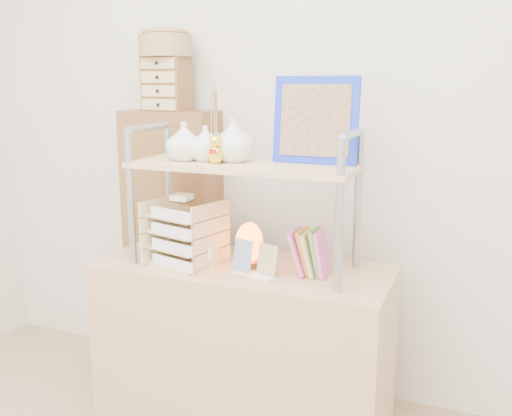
{
  "coord_description": "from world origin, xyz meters",
  "views": [
    {
      "loc": [
        0.89,
        -0.84,
        1.48
      ],
      "look_at": [
        0.06,
        1.2,
        1.0
      ],
      "focal_mm": 40.0,
      "sensor_mm": 36.0,
      "label": 1
    }
  ],
  "objects_px": {
    "salt_lamp": "(249,244)",
    "cabinet": "(174,245)",
    "letter_tray": "(184,236)",
    "desk": "(244,350)"
  },
  "relations": [
    {
      "from": "desk",
      "to": "letter_tray",
      "type": "height_order",
      "value": "letter_tray"
    },
    {
      "from": "salt_lamp",
      "to": "cabinet",
      "type": "bearing_deg",
      "value": 147.33
    },
    {
      "from": "desk",
      "to": "cabinet",
      "type": "height_order",
      "value": "cabinet"
    },
    {
      "from": "desk",
      "to": "letter_tray",
      "type": "xyz_separation_m",
      "value": [
        -0.24,
        -0.07,
        0.49
      ]
    },
    {
      "from": "desk",
      "to": "salt_lamp",
      "type": "height_order",
      "value": "salt_lamp"
    },
    {
      "from": "cabinet",
      "to": "letter_tray",
      "type": "distance_m",
      "value": 0.57
    },
    {
      "from": "desk",
      "to": "salt_lamp",
      "type": "xyz_separation_m",
      "value": [
        0.02,
        0.01,
        0.47
      ]
    },
    {
      "from": "letter_tray",
      "to": "salt_lamp",
      "type": "relative_size",
      "value": 1.6
    },
    {
      "from": "cabinet",
      "to": "desk",
      "type": "bearing_deg",
      "value": -36.47
    },
    {
      "from": "cabinet",
      "to": "salt_lamp",
      "type": "height_order",
      "value": "cabinet"
    }
  ]
}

